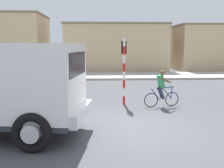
# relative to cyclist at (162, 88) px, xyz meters

# --- Properties ---
(ground_plane) EXTENTS (120.00, 120.00, 0.00)m
(ground_plane) POSITION_rel_cyclist_xyz_m (-1.73, -3.23, -0.86)
(ground_plane) COLOR #4C4C51
(sidewalk_far) EXTENTS (80.00, 5.00, 0.16)m
(sidewalk_far) POSITION_rel_cyclist_xyz_m (-1.73, 12.12, -0.78)
(sidewalk_far) COLOR #ADADA8
(sidewalk_far) RESTS_ON ground
(cyclist) EXTENTS (1.71, 0.56, 1.72)m
(cyclist) POSITION_rel_cyclist_xyz_m (0.00, 0.00, 0.00)
(cyclist) COLOR black
(cyclist) RESTS_ON ground
(traffic_light_pole) EXTENTS (0.24, 0.43, 3.20)m
(traffic_light_pole) POSITION_rel_cyclist_xyz_m (-1.70, 0.70, 1.20)
(traffic_light_pole) COLOR red
(traffic_light_pole) RESTS_ON ground
(car_red_near) EXTENTS (4.13, 2.13, 1.60)m
(car_red_near) POSITION_rel_cyclist_xyz_m (-8.54, 3.28, -0.05)
(car_red_near) COLOR #B7B7BC
(car_red_near) RESTS_ON ground
(pedestrian_near_kerb) EXTENTS (0.34, 0.22, 1.62)m
(pedestrian_near_kerb) POSITION_rel_cyclist_xyz_m (-4.61, 7.09, -0.02)
(pedestrian_near_kerb) COLOR #2D334C
(pedestrian_near_kerb) RESTS_ON ground
(building_corner_left) EXTENTS (10.61, 7.67, 6.39)m
(building_corner_left) POSITION_rel_cyclist_xyz_m (-14.43, 20.08, 2.34)
(building_corner_left) COLOR #D1B284
(building_corner_left) RESTS_ON ground
(building_mid_block) EXTENTS (11.31, 6.26, 5.21)m
(building_mid_block) POSITION_rel_cyclist_xyz_m (-0.94, 18.39, 1.75)
(building_mid_block) COLOR #D1B284
(building_mid_block) RESTS_ON ground
(building_corner_right) EXTENTS (11.48, 5.69, 5.20)m
(building_corner_right) POSITION_rel_cyclist_xyz_m (11.83, 18.52, 1.74)
(building_corner_right) COLOR #D1B284
(building_corner_right) RESTS_ON ground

